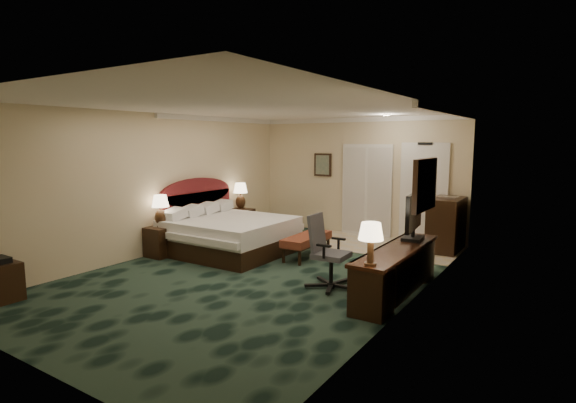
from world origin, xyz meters
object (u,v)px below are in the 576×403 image
Objects in this scene: lamp_far at (240,196)px; bed_bench at (307,246)px; desk_chair at (331,252)px; minibar at (446,224)px; lamp_near at (161,211)px; tv at (414,217)px; nightstand_near at (161,241)px; nightstand_far at (240,222)px; bed at (230,235)px; desk at (397,271)px.

bed_bench is at bearing -22.42° from lamp_far.
desk_chair is at bearing -32.68° from lamp_far.
lamp_far reaches higher than minibar.
lamp_near reaches higher than minibar.
desk_chair is (-0.93, -0.89, -0.49)m from tv.
nightstand_near is at bearing -173.89° from tv.
nightstand_far is at bearing 155.79° from bed_bench.
minibar reaches higher than bed.
tv is at bearing 12.36° from nightstand_near.
tv is at bearing -17.22° from lamp_far.
desk is (3.56, -0.57, -0.00)m from bed.
lamp_near reaches higher than desk_chair.
bed is at bearing 170.84° from desk.
bed_bench is at bearing 153.36° from desk.
nightstand_near is at bearing 178.62° from desk_chair.
lamp_near is at bearing -143.14° from minibar.
bed is at bearing 159.80° from desk_chair.
bed is 1.81m from lamp_far.
nightstand_near is at bearing -90.35° from nightstand_far.
desk is at bearing -24.23° from nightstand_far.
bed_bench is at bearing 129.47° from desk_chair.
nightstand_far is 0.65× the size of tv.
lamp_far is 4.54m from minibar.
desk is 2.53× the size of tv.
tv reaches higher than nightstand_far.
bed_bench is (1.45, 0.48, -0.12)m from bed.
bed is 1.70m from nightstand_far.
nightstand_near is 4.50m from desk.
desk is 3.03m from minibar.
minibar is (0.86, 3.27, -0.02)m from desk_chair.
bed is at bearing -163.88° from bed_bench.
tv is at bearing -13.26° from bed_bench.
minibar is at bearing 37.25° from nightstand_near.
minibar is at bearing 91.09° from desk.
desk_chair reaches higher than nightstand_far.
desk is at bearing 12.48° from desk_chair.
desk_chair is at bearing -104.65° from minibar.
desk_chair reaches higher than nightstand_near.
bed is 1.95× the size of desk_chair.
bed is 0.91× the size of desk.
nightstand_near is at bearing -90.26° from lamp_far.
bed is 3.57× the size of nightstand_far.
nightstand_near is 2.36m from nightstand_far.
lamp_far reaches higher than nightstand_near.
desk is (4.47, -2.01, 0.04)m from nightstand_far.
bed_bench is (2.36, -0.96, -0.08)m from nightstand_far.
bed is 3.80× the size of nightstand_near.
lamp_far is 2.65m from bed_bench.
lamp_near is at bearing 178.12° from desk_chair.
nightstand_far is 0.61m from lamp_far.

